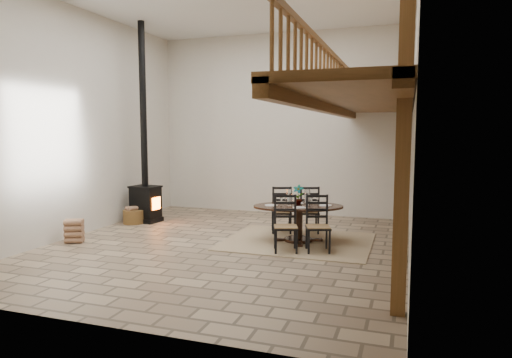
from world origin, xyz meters
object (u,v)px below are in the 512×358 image
(dining_table, at_px, (298,221))
(log_stack, at_px, (74,231))
(log_basket, at_px, (134,216))
(wood_stove, at_px, (145,179))

(dining_table, height_order, log_stack, dining_table)
(dining_table, height_order, log_basket, dining_table)
(log_stack, bearing_deg, wood_stove, 85.54)
(dining_table, bearing_deg, log_stack, -178.66)
(wood_stove, bearing_deg, log_stack, -87.78)
(dining_table, bearing_deg, log_basket, 154.43)
(log_basket, bearing_deg, wood_stove, 60.84)
(dining_table, relative_size, log_basket, 4.38)
(log_basket, xyz_separation_m, log_stack, (-0.02, -2.12, 0.06))
(dining_table, relative_size, wood_stove, 0.46)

